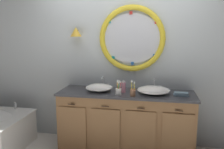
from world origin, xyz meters
name	(u,v)px	position (x,y,z in m)	size (l,w,h in m)	color
back_wall_assembly	(123,57)	(0.01, 0.59, 1.32)	(6.40, 0.26, 2.60)	silver
vanity_counter	(126,121)	(0.10, 0.26, 0.43)	(1.92, 0.62, 0.87)	olive
sink_basin_left	(99,88)	(-0.29, 0.24, 0.92)	(0.39, 0.39, 0.11)	white
sink_basin_right	(154,90)	(0.48, 0.24, 0.92)	(0.45, 0.45, 0.11)	white
faucet_set_left	(103,83)	(-0.29, 0.47, 0.93)	(0.22, 0.12, 0.17)	silver
faucet_set_right	(154,86)	(0.48, 0.47, 0.93)	(0.24, 0.13, 0.17)	silver
toothbrush_holder_left	(119,91)	(0.02, 0.09, 0.92)	(0.09, 0.09, 0.20)	white
toothbrush_holder_right	(133,92)	(0.21, 0.07, 0.92)	(0.08, 0.08, 0.21)	#996647
soap_dispenser	(123,87)	(0.06, 0.24, 0.94)	(0.06, 0.07, 0.17)	pink
folded_hand_towel	(181,94)	(0.85, 0.21, 0.89)	(0.20, 0.10, 0.05)	#7593A8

